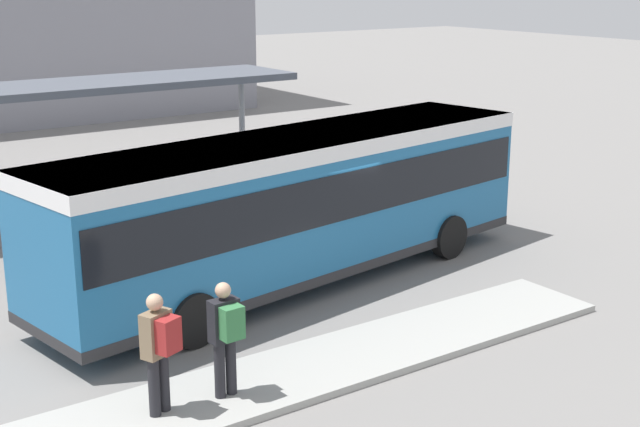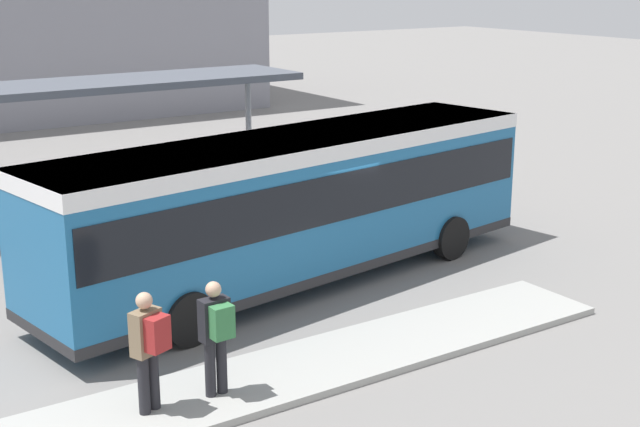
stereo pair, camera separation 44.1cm
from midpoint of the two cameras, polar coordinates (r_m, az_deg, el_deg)
ground_plane at (r=18.11m, az=-0.76°, el=-4.35°), size 120.00×120.00×0.00m
curb_island at (r=14.20m, az=0.11°, el=-9.86°), size 11.38×1.80×0.12m
city_bus at (r=17.61m, az=-0.76°, el=1.03°), size 11.34×4.13×2.98m
pedestrian_waiting at (r=12.55m, az=-9.89°, el=-8.27°), size 0.52×0.55×1.77m
pedestrian_companion at (r=12.89m, az=-5.67°, el=-7.53°), size 0.43×0.45×1.74m
bicycle_orange at (r=25.70m, az=10.24°, el=2.15°), size 0.48×1.57×0.68m
bicycle_green at (r=26.20m, az=9.07°, el=2.47°), size 0.48×1.61×0.70m
bicycle_white at (r=26.92m, az=8.45°, el=2.84°), size 0.48×1.59×0.69m
bicycle_black at (r=27.43m, az=7.35°, el=3.18°), size 0.48×1.73×0.75m
station_shelter at (r=22.31m, az=-16.68°, el=7.56°), size 13.01×2.58×3.46m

